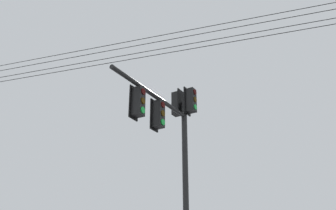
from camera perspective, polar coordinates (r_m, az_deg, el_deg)
name	(u,v)px	position (r m, az deg, el deg)	size (l,w,h in m)	color
signal_mast_assembly	(173,137)	(12.40, 0.72, -5.00)	(0.97, 4.37, 7.50)	black
overhead_wire_span	(153,46)	(15.34, -2.31, 9.00)	(26.69, 8.26, 1.37)	black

